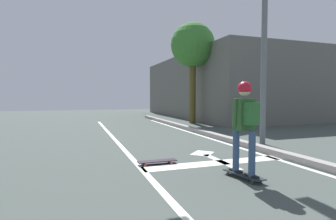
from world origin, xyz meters
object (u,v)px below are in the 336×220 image
Objects in this scene: skateboard at (243,175)px; skater at (245,117)px; roadside_tree at (193,46)px; spare_skateboard at (157,161)px.

skater is (0.00, -0.02, 0.96)m from skateboard.
skater is at bearing -78.19° from skateboard.
roadside_tree reaches higher than skater.
skateboard is 10.16m from roadside_tree.
skater is 1.92× the size of spare_skateboard.
spare_skateboard is (-1.07, 1.41, -0.97)m from skater.
skateboard is 0.16× the size of roadside_tree.
skater is 2.02m from spare_skateboard.
skateboard is 1.02× the size of spare_skateboard.
roadside_tree is at bearing 60.89° from spare_skateboard.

